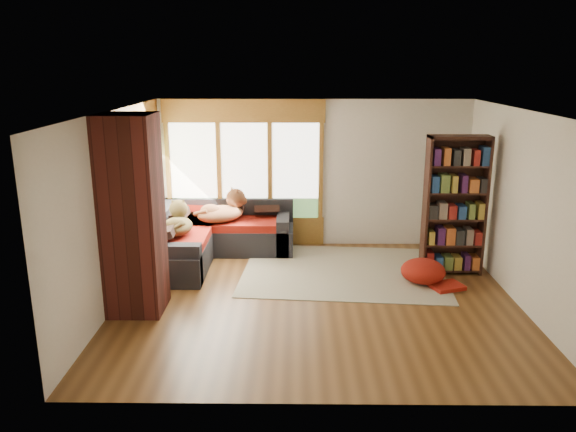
% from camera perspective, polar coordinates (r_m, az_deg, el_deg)
% --- Properties ---
extents(floor, '(5.50, 5.50, 0.00)m').
position_cam_1_polar(floor, '(7.95, 2.94, -8.44)').
color(floor, '#523316').
rests_on(floor, ground).
extents(ceiling, '(5.50, 5.50, 0.00)m').
position_cam_1_polar(ceiling, '(7.30, 3.22, 10.58)').
color(ceiling, white).
extents(wall_back, '(5.50, 0.04, 2.60)m').
position_cam_1_polar(wall_back, '(9.96, 2.49, 4.31)').
color(wall_back, silver).
rests_on(wall_back, ground).
extents(wall_front, '(5.50, 0.04, 2.60)m').
position_cam_1_polar(wall_front, '(5.14, 4.19, -6.41)').
color(wall_front, silver).
rests_on(wall_front, ground).
extents(wall_left, '(0.04, 5.00, 2.60)m').
position_cam_1_polar(wall_left, '(7.90, -17.29, 0.69)').
color(wall_left, silver).
rests_on(wall_left, ground).
extents(wall_right, '(0.04, 5.00, 2.60)m').
position_cam_1_polar(wall_right, '(8.12, 22.86, 0.55)').
color(wall_right, silver).
rests_on(wall_right, ground).
extents(windows_back, '(2.82, 0.10, 1.90)m').
position_cam_1_polar(windows_back, '(9.95, -4.44, 4.57)').
color(windows_back, brown).
rests_on(windows_back, wall_back).
extents(windows_left, '(0.10, 2.62, 1.90)m').
position_cam_1_polar(windows_left, '(9.00, -14.85, 2.94)').
color(windows_left, brown).
rests_on(windows_left, wall_left).
extents(roller_blind, '(0.03, 0.72, 0.90)m').
position_cam_1_polar(roller_blind, '(9.71, -13.57, 6.31)').
color(roller_blind, '#6E864C').
rests_on(roller_blind, wall_left).
extents(brick_chimney, '(0.70, 0.70, 2.60)m').
position_cam_1_polar(brick_chimney, '(7.47, -15.54, 0.01)').
color(brick_chimney, '#471914').
rests_on(brick_chimney, ground).
extents(sectional_sofa, '(2.20, 2.20, 0.80)m').
position_cam_1_polar(sectional_sofa, '(9.57, -9.22, -2.51)').
color(sectional_sofa, black).
rests_on(sectional_sofa, ground).
extents(area_rug, '(3.32, 2.64, 0.01)m').
position_cam_1_polar(area_rug, '(8.99, 5.62, -5.57)').
color(area_rug, beige).
rests_on(area_rug, ground).
extents(bookshelf, '(0.93, 0.31, 2.16)m').
position_cam_1_polar(bookshelf, '(8.95, 16.58, 0.98)').
color(bookshelf, black).
rests_on(bookshelf, ground).
extents(pouf, '(0.87, 0.87, 0.36)m').
position_cam_1_polar(pouf, '(8.69, 13.56, -5.39)').
color(pouf, '#9A1A0D').
rests_on(pouf, area_rug).
extents(dog_tan, '(0.97, 0.88, 0.47)m').
position_cam_1_polar(dog_tan, '(9.61, -6.52, 0.62)').
color(dog_tan, brown).
rests_on(dog_tan, sectional_sofa).
extents(dog_brindle, '(0.54, 0.82, 0.43)m').
position_cam_1_polar(dog_brindle, '(9.09, -11.16, -0.61)').
color(dog_brindle, '#382D1A').
rests_on(dog_brindle, sectional_sofa).
extents(throw_pillows, '(1.98, 1.68, 0.45)m').
position_cam_1_polar(throw_pillows, '(9.57, -8.97, 0.38)').
color(throw_pillows, black).
rests_on(throw_pillows, sectional_sofa).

